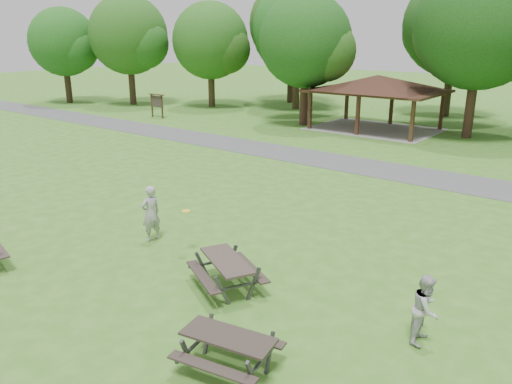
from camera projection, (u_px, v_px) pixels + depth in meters
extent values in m
plane|color=#397020|center=(147.00, 259.00, 14.88)|extent=(160.00, 160.00, 0.00)
cube|color=#48484A|center=(361.00, 166.00, 25.39)|extent=(120.00, 3.20, 0.02)
cube|color=#311D12|center=(310.00, 111.00, 35.01)|extent=(0.22, 0.22, 2.60)
cube|color=#3B2115|center=(347.00, 103.00, 39.06)|extent=(0.22, 0.22, 2.60)
cube|color=#3A1E15|center=(358.00, 116.00, 32.84)|extent=(0.22, 0.22, 2.60)
cube|color=#362313|center=(391.00, 107.00, 36.89)|extent=(0.22, 0.22, 2.60)
cube|color=#392314|center=(412.00, 121.00, 30.66)|extent=(0.22, 0.22, 2.60)
cube|color=#371C14|center=(442.00, 111.00, 34.72)|extent=(0.22, 0.22, 2.60)
cube|color=#372116|center=(377.00, 91.00, 34.45)|extent=(8.60, 6.60, 0.16)
pyramid|color=black|center=(378.00, 82.00, 34.27)|extent=(7.01, 7.01, 1.00)
cube|color=gray|center=(374.00, 129.00, 35.25)|extent=(8.40, 6.40, 0.03)
cube|color=#362213|center=(152.00, 106.00, 40.22)|extent=(0.10, 0.10, 1.80)
cube|color=#331F12|center=(162.00, 107.00, 39.52)|extent=(0.10, 0.10, 1.80)
cube|color=#2C2620|center=(157.00, 101.00, 39.75)|extent=(1.40, 0.06, 0.90)
cube|color=black|center=(156.00, 95.00, 39.58)|extent=(1.60, 0.30, 0.06)
cylinder|color=black|center=(132.00, 85.00, 47.29)|extent=(0.60, 0.60, 3.67)
sphere|color=#1C4C15|center=(128.00, 35.00, 45.92)|extent=(7.20, 7.20, 7.20)
sphere|color=#184B15|center=(143.00, 43.00, 45.41)|extent=(4.68, 4.68, 4.68)
sphere|color=#174814|center=(117.00, 41.00, 46.78)|extent=(4.32, 4.32, 4.32)
cylinder|color=#312315|center=(212.00, 88.00, 45.86)|extent=(0.60, 0.60, 3.32)
sphere|color=#1D4F16|center=(210.00, 41.00, 44.59)|extent=(6.80, 6.80, 6.80)
sphere|color=#1D4413|center=(225.00, 49.00, 44.12)|extent=(4.42, 4.42, 4.42)
sphere|color=#1F4E16|center=(198.00, 46.00, 45.39)|extent=(4.08, 4.08, 4.08)
cylinder|color=#302115|center=(296.00, 87.00, 44.30)|extent=(0.60, 0.60, 3.85)
sphere|color=#164E17|center=(298.00, 30.00, 42.84)|extent=(7.80, 7.80, 7.80)
sphere|color=#154112|center=(317.00, 40.00, 42.27)|extent=(5.07, 5.07, 5.07)
sphere|color=#1E4814|center=(281.00, 37.00, 43.78)|extent=(4.68, 4.68, 4.68)
cylinder|color=black|center=(304.00, 101.00, 36.54)|extent=(0.60, 0.60, 3.50)
sphere|color=#144413|center=(306.00, 41.00, 35.26)|extent=(6.60, 6.60, 6.60)
sphere|color=#1F4B15|center=(326.00, 51.00, 34.81)|extent=(4.29, 4.29, 4.29)
sphere|color=#1F4B15|center=(288.00, 48.00, 36.04)|extent=(3.96, 3.96, 3.96)
cylinder|color=#311D16|center=(470.00, 106.00, 31.88)|extent=(0.60, 0.60, 4.02)
sphere|color=#123F12|center=(481.00, 24.00, 30.37)|extent=(8.00, 8.00, 8.00)
sphere|color=#1B4714|center=(512.00, 38.00, 29.78)|extent=(5.20, 5.20, 5.20)
sphere|color=#1C4513|center=(452.00, 34.00, 31.34)|extent=(4.80, 4.80, 4.80)
cylinder|color=black|center=(290.00, 80.00, 48.61)|extent=(0.60, 0.60, 4.38)
sphere|color=#1D4914|center=(292.00, 24.00, 47.05)|extent=(8.00, 8.00, 8.00)
sphere|color=#1B4513|center=(309.00, 33.00, 46.46)|extent=(5.20, 5.20, 5.20)
sphere|color=#144313|center=(277.00, 30.00, 48.02)|extent=(4.80, 4.80, 4.80)
cylinder|color=black|center=(448.00, 91.00, 40.22)|extent=(0.60, 0.60, 4.13)
sphere|color=#164212|center=(455.00, 25.00, 38.69)|extent=(8.00, 8.00, 8.00)
sphere|color=#1B4A15|center=(479.00, 35.00, 38.10)|extent=(5.20, 5.20, 5.20)
sphere|color=#214C15|center=(433.00, 33.00, 39.66)|extent=(4.80, 4.80, 4.80)
cylinder|color=black|center=(68.00, 85.00, 48.61)|extent=(0.60, 0.60, 3.32)
sphere|color=#164E16|center=(63.00, 42.00, 47.38)|extent=(6.40, 6.40, 6.40)
sphere|color=#154915|center=(76.00, 49.00, 46.96)|extent=(4.16, 4.16, 4.16)
sphere|color=#1A4112|center=(55.00, 47.00, 48.13)|extent=(3.84, 3.84, 3.84)
cube|color=#322924|center=(227.00, 260.00, 12.92)|extent=(2.13, 1.62, 0.05)
cube|color=#2A221E|center=(203.00, 277.00, 12.76)|extent=(1.90, 1.17, 0.04)
cube|color=#2B241F|center=(250.00, 267.00, 13.28)|extent=(1.90, 1.17, 0.04)
cube|color=#424244|center=(202.00, 266.00, 13.54)|extent=(0.25, 0.40, 0.86)
cube|color=#38383A|center=(231.00, 260.00, 13.87)|extent=(0.25, 0.40, 0.86)
cube|color=#414143|center=(217.00, 262.00, 13.70)|extent=(0.81, 1.47, 0.05)
cube|color=#414144|center=(222.00, 291.00, 12.21)|extent=(0.25, 0.40, 0.86)
cube|color=#3C3C3E|center=(253.00, 284.00, 12.54)|extent=(0.25, 0.40, 0.86)
cube|color=#38383A|center=(238.00, 286.00, 12.37)|extent=(0.81, 1.47, 0.05)
cube|color=black|center=(228.00, 337.00, 9.75)|extent=(1.97, 1.08, 0.05)
cube|color=#2B231F|center=(212.00, 368.00, 9.32)|extent=(1.88, 0.61, 0.04)
cube|color=#2B241F|center=(243.00, 334.00, 10.36)|extent=(1.88, 0.61, 0.04)
cube|color=#414143|center=(187.00, 354.00, 9.84)|extent=(0.13, 0.40, 0.81)
cube|color=#47474A|center=(208.00, 334.00, 10.51)|extent=(0.13, 0.40, 0.81)
cube|color=#3B3B3D|center=(198.00, 342.00, 10.17)|extent=(0.34, 1.50, 0.05)
cube|color=#3C3C3E|center=(251.00, 375.00, 9.22)|extent=(0.13, 0.40, 0.81)
cube|color=#38383A|center=(270.00, 353.00, 9.88)|extent=(0.13, 0.40, 0.81)
cube|color=#3F3F42|center=(261.00, 362.00, 9.54)|extent=(0.34, 1.50, 0.05)
cylinder|color=yellow|center=(186.00, 211.00, 14.87)|extent=(0.28, 0.28, 0.02)
imported|color=#9F9FA1|center=(151.00, 213.00, 15.99)|extent=(0.53, 0.72, 1.84)
imported|color=#B1B1B3|center=(426.00, 309.00, 10.68)|extent=(0.63, 0.79, 1.56)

